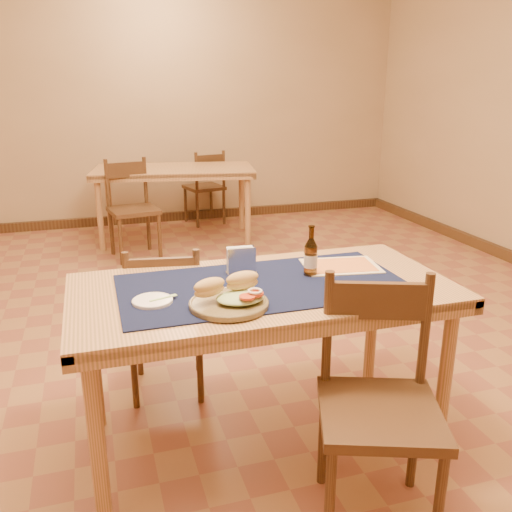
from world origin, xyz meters
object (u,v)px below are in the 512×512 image
object	(u,v)px
back_table	(174,176)
beer_bottle	(311,257)
chair_main_far	(166,317)
chair_main_near	(378,401)
sandwich_plate	(231,298)
napkin_holder	(241,261)
main_table	(263,303)

from	to	relation	value
back_table	beer_bottle	distance (m)	3.41
back_table	chair_main_far	bearing A→B (deg)	-99.97
chair_main_near	sandwich_plate	world-z (taller)	chair_main_near
sandwich_plate	napkin_holder	size ratio (longest dim) A/B	2.22
main_table	beer_bottle	world-z (taller)	beer_bottle
chair_main_far	sandwich_plate	bearing A→B (deg)	-76.51
sandwich_plate	beer_bottle	world-z (taller)	beer_bottle
chair_main_far	beer_bottle	bearing A→B (deg)	-38.22
main_table	chair_main_far	size ratio (longest dim) A/B	1.94
main_table	napkin_holder	world-z (taller)	napkin_holder
chair_main_far	main_table	bearing A→B (deg)	-55.34
back_table	chair_main_near	bearing A→B (deg)	-88.56
main_table	napkin_holder	size ratio (longest dim) A/B	11.65
main_table	sandwich_plate	size ratio (longest dim) A/B	5.24
chair_main_far	napkin_holder	distance (m)	0.60
chair_main_far	chair_main_near	distance (m)	1.23
back_table	chair_main_far	world-z (taller)	chair_main_far
sandwich_plate	beer_bottle	xyz separation A→B (m)	(0.42, 0.23, 0.05)
chair_main_far	beer_bottle	size ratio (longest dim) A/B	3.66
main_table	back_table	bearing A→B (deg)	87.33
beer_bottle	main_table	bearing A→B (deg)	-168.34
main_table	beer_bottle	xyz separation A→B (m)	(0.24, 0.05, 0.17)
chair_main_far	beer_bottle	xyz separation A→B (m)	(0.59, -0.47, 0.41)
sandwich_plate	napkin_holder	bearing A→B (deg)	68.36
back_table	sandwich_plate	size ratio (longest dim) A/B	5.60
chair_main_near	napkin_holder	distance (m)	0.85
napkin_holder	main_table	bearing A→B (deg)	-73.92
back_table	chair_main_far	distance (m)	2.99
main_table	napkin_holder	distance (m)	0.23
sandwich_plate	main_table	bearing A→B (deg)	44.42
chair_main_near	main_table	bearing A→B (deg)	115.50
main_table	sandwich_plate	bearing A→B (deg)	-135.58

